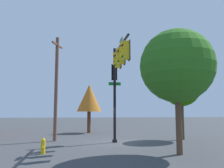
{
  "coord_description": "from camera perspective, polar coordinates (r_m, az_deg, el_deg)",
  "views": [
    {
      "loc": [
        16.88,
        -2.11,
        2.31
      ],
      "look_at": [
        0.31,
        -0.24,
        4.25
      ],
      "focal_mm": 36.61,
      "sensor_mm": 36.0,
      "label": 1
    }
  ],
  "objects": [
    {
      "name": "tree_far",
      "position": [
        19.55,
        16.91,
        -0.95
      ],
      "size": [
        3.04,
        3.04,
        5.69
      ],
      "color": "brown",
      "rests_on": "ground_plane"
    },
    {
      "name": "signal_pole_assembly",
      "position": [
        15.89,
        1.47,
        3.67
      ],
      "size": [
        5.21,
        0.94,
        7.03
      ],
      "color": "black",
      "rests_on": "ground_plane"
    },
    {
      "name": "fire_hydrant",
      "position": [
        13.2,
        -16.85,
        -14.64
      ],
      "size": [
        0.33,
        0.24,
        0.83
      ],
      "color": "yellow",
      "rests_on": "ground_plane"
    },
    {
      "name": "ground_plane",
      "position": [
        17.17,
        0.69,
        -14.37
      ],
      "size": [
        120.0,
        120.0,
        0.0
      ],
      "primitive_type": "plane",
      "color": "#3C3F42"
    },
    {
      "name": "tree_near",
      "position": [
        24.36,
        -5.71,
        -3.56
      ],
      "size": [
        2.58,
        2.58,
        5.08
      ],
      "color": "brown",
      "rests_on": "ground_plane"
    },
    {
      "name": "tree_mid",
      "position": [
        13.1,
        15.9,
        4.35
      ],
      "size": [
        4.07,
        4.07,
        6.8
      ],
      "color": "brown",
      "rests_on": "ground_plane"
    },
    {
      "name": "utility_pole",
      "position": [
        18.34,
        -13.77,
        -0.53
      ],
      "size": [
        1.75,
        0.65,
        8.11
      ],
      "color": "brown",
      "rests_on": "ground_plane"
    }
  ]
}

